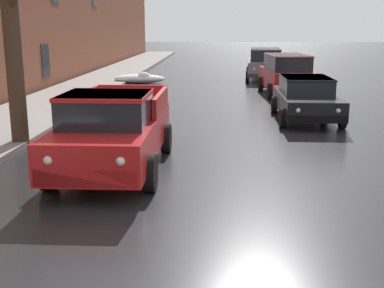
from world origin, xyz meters
name	(u,v)px	position (x,y,z in m)	size (l,w,h in m)	color
left_sidewalk_slab	(49,105)	(-6.84, 18.00, 0.07)	(3.28, 80.00, 0.14)	gray
snow_bank_mid_block_left	(140,79)	(-4.48, 26.16, 0.26)	(2.79, 1.13, 0.63)	white
bare_tree_second_along_sidewalk	(10,3)	(-5.42, 11.51, 3.61)	(1.78, 2.57, 7.09)	#423323
pickup_truck_red_approaching_near_lane	(113,131)	(-2.51, 9.37, 0.88)	(2.17, 5.06, 1.76)	red
sedan_black_parked_kerbside_close	(306,97)	(2.66, 15.62, 0.75)	(2.02, 4.40, 1.42)	black
suv_red_parked_kerbside_mid	(287,73)	(2.86, 21.83, 0.99)	(2.29, 4.67, 1.82)	red
suv_grey_parked_far_down_block	(265,63)	(2.48, 28.14, 0.99)	(2.38, 4.73, 1.82)	slate
sedan_green_queued_behind_truck	(267,60)	(3.18, 34.05, 0.75)	(1.87, 4.29, 1.42)	#1E5633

